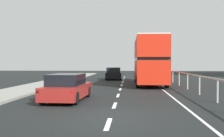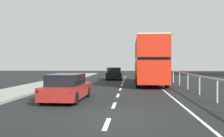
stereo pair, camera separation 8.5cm
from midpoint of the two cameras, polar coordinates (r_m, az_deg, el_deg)
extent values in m
cube|color=black|center=(10.36, -0.22, -10.15)|extent=(73.67, 120.00, 0.10)
cube|color=silver|center=(9.07, -0.81, -11.43)|extent=(0.16, 1.82, 0.01)
cube|color=silver|center=(12.93, 0.62, -7.65)|extent=(0.16, 1.82, 0.01)
cube|color=silver|center=(16.81, 1.38, -5.61)|extent=(0.16, 1.82, 0.01)
cube|color=silver|center=(20.72, 1.85, -4.34)|extent=(0.16, 1.82, 0.01)
cube|color=silver|center=(24.63, 2.17, -3.47)|extent=(0.16, 1.82, 0.01)
cube|color=silver|center=(28.54, 2.40, -2.84)|extent=(0.16, 1.82, 0.01)
cube|color=silver|center=(32.46, 2.58, -2.36)|extent=(0.16, 1.82, 0.01)
cube|color=silver|center=(36.38, 2.72, -1.98)|extent=(0.16, 1.82, 0.01)
cube|color=silver|center=(40.31, 2.83, -1.68)|extent=(0.16, 1.82, 0.01)
cube|color=silver|center=(19.39, 11.15, -4.73)|extent=(0.12, 46.00, 0.01)
cube|color=#AAB7AF|center=(19.63, 16.60, -1.27)|extent=(0.08, 42.00, 0.08)
cylinder|color=#AAB7AF|center=(14.61, 21.15, -4.41)|extent=(0.10, 0.10, 1.17)
cylinder|color=#AAB7AF|center=(17.97, 17.83, -3.36)|extent=(0.10, 0.10, 1.17)
cylinder|color=#AAB7AF|center=(21.37, 15.56, -2.64)|extent=(0.10, 0.10, 1.17)
cylinder|color=#AAB7AF|center=(24.80, 13.92, -2.12)|extent=(0.10, 0.10, 1.17)
cylinder|color=#AAB7AF|center=(28.25, 12.68, -1.72)|extent=(0.10, 0.10, 1.17)
cylinder|color=#AAB7AF|center=(31.71, 11.71, -1.41)|extent=(0.10, 0.10, 1.17)
cylinder|color=#AAB7AF|center=(35.18, 10.93, -1.16)|extent=(0.10, 0.10, 1.17)
cylinder|color=#AAB7AF|center=(38.65, 10.29, -0.95)|extent=(0.10, 0.10, 1.17)
cube|color=red|center=(25.57, 7.87, -0.47)|extent=(2.54, 10.29, 1.84)
cube|color=black|center=(25.56, 7.88, 1.87)|extent=(2.56, 9.88, 0.24)
cube|color=red|center=(25.59, 7.88, 4.04)|extent=(2.54, 10.29, 1.71)
cube|color=silver|center=(25.65, 7.89, 6.06)|extent=(2.49, 10.09, 0.10)
cube|color=black|center=(30.68, 7.24, -0.03)|extent=(2.24, 0.05, 1.29)
cube|color=yellow|center=(30.72, 7.25, 4.35)|extent=(1.50, 0.05, 0.28)
cylinder|color=black|center=(29.29, 5.15, -1.77)|extent=(0.28, 1.00, 1.00)
cylinder|color=black|center=(29.42, 9.62, -1.77)|extent=(0.28, 1.00, 1.00)
cylinder|color=black|center=(22.02, 5.49, -2.72)|extent=(0.28, 1.00, 1.00)
cylinder|color=black|center=(22.19, 11.42, -2.71)|extent=(0.28, 1.00, 1.00)
cube|color=maroon|center=(14.81, -9.12, -4.59)|extent=(1.94, 4.59, 0.65)
cube|color=black|center=(14.54, -9.36, -2.27)|extent=(1.65, 2.54, 0.57)
cube|color=red|center=(12.92, -15.10, -4.72)|extent=(0.16, 0.07, 0.12)
cube|color=red|center=(12.44, -8.28, -4.92)|extent=(0.16, 0.07, 0.12)
cylinder|color=black|center=(16.54, -10.43, -4.64)|extent=(0.22, 0.65, 0.64)
cylinder|color=black|center=(16.16, -4.90, -4.76)|extent=(0.22, 0.65, 0.64)
cylinder|color=black|center=(13.59, -14.16, -5.91)|extent=(0.22, 0.65, 0.64)
cylinder|color=black|center=(13.12, -7.47, -6.13)|extent=(0.22, 0.65, 0.64)
cube|color=black|center=(33.05, 0.51, -1.38)|extent=(1.95, 4.19, 0.70)
cube|color=black|center=(32.82, 0.50, -0.28)|extent=(1.67, 2.32, 0.58)
cube|color=red|center=(31.04, -1.08, -1.22)|extent=(0.16, 0.07, 0.12)
cube|color=red|center=(31.00, 1.91, -1.22)|extent=(0.16, 0.07, 0.12)
cylinder|color=black|center=(34.46, -0.81, -1.63)|extent=(0.22, 0.65, 0.64)
cylinder|color=black|center=(34.41, 1.95, -1.63)|extent=(0.22, 0.65, 0.64)
cylinder|color=black|center=(31.73, -1.05, -1.87)|extent=(0.22, 0.65, 0.64)
cylinder|color=black|center=(31.68, 1.95, -1.87)|extent=(0.22, 0.65, 0.64)
camera|label=1|loc=(0.04, -89.87, 0.00)|focal=44.00mm
camera|label=2|loc=(0.04, 90.13, 0.00)|focal=44.00mm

